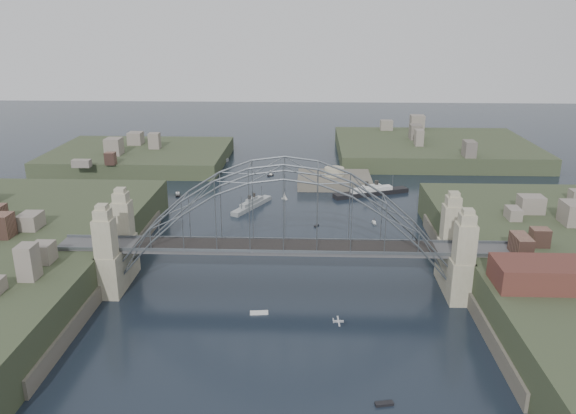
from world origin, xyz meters
The scene contains 20 objects.
ground centered at (0.00, 0.00, 0.00)m, with size 500.00×500.00×0.00m, color black.
bridge centered at (0.00, 0.00, 12.32)m, with size 84.00×13.80×24.60m.
headland_nw centered at (-55.00, 95.00, 0.50)m, with size 60.00×45.00×9.00m, color #343F26.
headland_ne centered at (50.00, 110.00, 0.75)m, with size 70.00×55.00×9.50m, color #343F26.
fort_island centered at (12.00, 70.00, -0.34)m, with size 22.00×16.00×9.40m.
wharf_shed centered at (44.00, -14.00, 10.00)m, with size 20.00×8.00×4.00m, color #592D26.
finger_pier centered at (39.00, -28.00, 0.70)m, with size 4.00×22.00×1.40m, color #4B4C4E.
naval_cruiser_near centered at (-10.89, 47.09, 0.79)m, with size 9.54×16.28×5.11m.
naval_cruiser_far centered at (-28.30, 92.72, 0.75)m, with size 8.10×13.72×4.83m.
ocean_liner centered at (22.29, 59.89, 0.87)m, with size 22.37×11.53×5.62m.
aeroplane centered at (8.89, -22.89, 6.00)m, with size 1.63×3.07×0.44m.
small_boat_a centered at (-12.36, 17.04, 0.29)m, with size 2.28×1.57×1.43m.
small_boat_b centered at (6.35, 33.34, 0.15)m, with size 1.23×1.77×0.45m.
small_boat_c centered at (-3.87, -10.38, 0.15)m, with size 3.21×1.34×0.45m.
small_boat_d centered at (20.61, 35.63, 0.29)m, with size 0.98×2.11×1.43m.
small_boat_e centered at (-33.30, 57.34, 0.28)m, with size 1.92×3.69×1.43m.
small_boat_f centered at (-2.40, 54.52, 0.99)m, with size 1.64×1.61×2.38m.
small_boat_g centered at (14.74, -33.98, 0.15)m, with size 2.56×1.29×0.45m.
small_boat_h centered at (-8.11, 79.63, 0.90)m, with size 2.11×2.07×2.38m.
small_boat_i centered at (32.37, 15.16, 0.87)m, with size 1.80×2.46×2.38m.
Camera 1 is at (4.56, -97.10, 48.37)m, focal length 35.43 mm.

